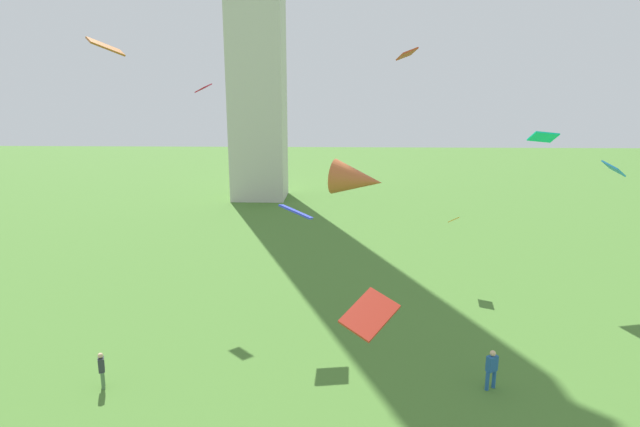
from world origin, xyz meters
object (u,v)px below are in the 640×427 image
kite_flying_1 (407,54)px  kite_flying_8 (454,220)px  kite_flying_5 (614,169)px  kite_flying_10 (358,179)px  kite_flying_0 (203,88)px  kite_flying_7 (543,137)px  person_1 (492,367)px  person_3 (102,368)px  kite_flying_3 (370,314)px  kite_flying_2 (296,212)px  kite_flying_4 (106,46)px

kite_flying_1 → kite_flying_8: 18.27m
kite_flying_5 → kite_flying_10: (-9.69, 2.43, -0.88)m
kite_flying_0 → kite_flying_7: size_ratio=0.67×
person_1 → kite_flying_0: 23.16m
kite_flying_1 → kite_flying_8: kite_flying_1 is taller
person_3 → person_1: bearing=-112.7°
person_1 → person_3: (-16.43, -0.47, -0.11)m
kite_flying_1 → kite_flying_3: size_ratio=0.45×
kite_flying_3 → kite_flying_5: bearing=-20.3°
kite_flying_2 → kite_flying_3: 11.28m
kite_flying_2 → kite_flying_7: bearing=-142.4°
kite_flying_1 → kite_flying_10: kite_flying_1 is taller
kite_flying_3 → kite_flying_5: 11.43m
person_1 → person_3: 16.44m
kite_flying_8 → kite_flying_10: 12.68m
kite_flying_0 → kite_flying_3: size_ratio=0.61×
kite_flying_2 → kite_flying_10: 5.07m
person_3 → kite_flying_2: kite_flying_2 is taller
kite_flying_2 → kite_flying_4: size_ratio=1.14×
kite_flying_1 → kite_flying_8: (5.30, 14.92, -9.13)m
kite_flying_8 → kite_flying_0: bearing=103.4°
person_1 → kite_flying_3: bearing=-169.4°
kite_flying_1 → kite_flying_2: kite_flying_1 is taller
kite_flying_1 → kite_flying_5: size_ratio=0.77×
kite_flying_2 → kite_flying_3: kite_flying_2 is taller
kite_flying_3 → kite_flying_5: kite_flying_5 is taller
person_1 → kite_flying_4: kite_flying_4 is taller
person_1 → kite_flying_5: 9.31m
kite_flying_0 → kite_flying_4: bearing=-52.9°
kite_flying_10 → person_3: bearing=124.4°
person_3 → kite_flying_0: kite_flying_0 is taller
kite_flying_0 → person_1: bearing=-2.2°
person_1 → kite_flying_8: size_ratio=1.55×
kite_flying_1 → kite_flying_0: bearing=-156.1°
kite_flying_2 → kite_flying_4: (-6.84, -5.34, 7.72)m
kite_flying_4 → kite_flying_3: bearing=109.2°
kite_flying_0 → kite_flying_8: kite_flying_0 is taller
kite_flying_4 → kite_flying_7: bearing=168.4°
person_3 → kite_flying_3: (10.95, -4.31, 4.60)m
person_1 → kite_flying_10: (-5.65, 2.63, 7.51)m
kite_flying_4 → kite_flying_7: 26.07m
kite_flying_10 → kite_flying_7: bearing=-29.4°
kite_flying_0 → kite_flying_8: 18.08m
kite_flying_1 → kite_flying_5: 9.62m
person_3 → kite_flying_3: size_ratio=0.80×
kite_flying_3 → kite_flying_10: bearing=43.4°
kite_flying_2 → kite_flying_8: bearing=-135.0°
kite_flying_7 → kite_flying_2: bearing=-161.8°
kite_flying_3 → person_1: bearing=-6.8°
kite_flying_0 → kite_flying_3: (9.61, -18.01, -7.06)m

